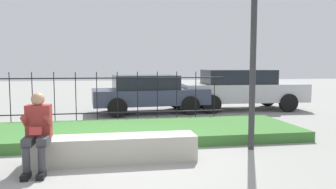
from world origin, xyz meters
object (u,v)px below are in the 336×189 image
object	(u,v)px
person_seated_reader	(38,129)
car_parked_center	(148,93)
street_lamp	(254,35)
car_parked_right	(241,89)
stone_bench	(114,150)

from	to	relation	value
person_seated_reader	car_parked_center	world-z (taller)	car_parked_center
car_parked_center	street_lamp	xyz separation A→B (m)	(1.47, -5.37, 1.57)
car_parked_center	car_parked_right	bearing A→B (deg)	-1.14
street_lamp	car_parked_center	bearing A→B (deg)	105.35
car_parked_center	car_parked_right	world-z (taller)	car_parked_right
stone_bench	car_parked_center	bearing A→B (deg)	77.66
car_parked_center	car_parked_right	xyz separation A→B (m)	(3.54, 0.23, 0.09)
stone_bench	person_seated_reader	xyz separation A→B (m)	(-1.19, -0.32, 0.48)
street_lamp	car_parked_right	bearing A→B (deg)	69.73
car_parked_right	street_lamp	bearing A→B (deg)	-108.27
car_parked_center	stone_bench	bearing A→B (deg)	-107.13
stone_bench	street_lamp	bearing A→B (deg)	8.18
car_parked_right	person_seated_reader	bearing A→B (deg)	-131.52
car_parked_center	car_parked_right	distance (m)	3.55
stone_bench	person_seated_reader	world-z (taller)	person_seated_reader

